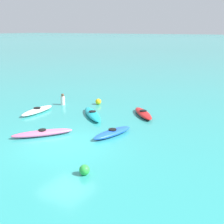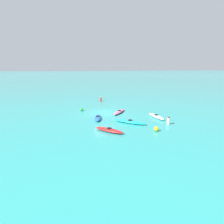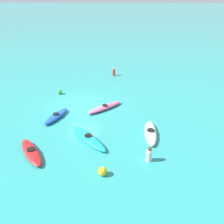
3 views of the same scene
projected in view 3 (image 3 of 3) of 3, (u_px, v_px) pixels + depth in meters
name	position (u px, v px, depth m)	size (l,w,h in m)	color
ground_plane	(83.00, 105.00, 19.06)	(600.00, 600.00, 0.00)	teal
kayak_blue	(56.00, 116.00, 16.98)	(2.83, 1.28, 0.37)	blue
kayak_pink	(105.00, 107.00, 18.31)	(2.95, 2.58, 0.37)	pink
kayak_cyan	(88.00, 138.00, 14.37)	(2.96, 3.10, 0.37)	#19B7C6
kayak_white	(151.00, 133.00, 14.93)	(3.06, 0.95, 0.37)	white
kayak_red	(31.00, 152.00, 13.09)	(2.69, 2.54, 0.37)	red
buoy_yellow	(102.00, 171.00, 11.55)	(0.45, 0.45, 0.45)	yellow
buoy_green	(60.00, 92.00, 21.12)	(0.43, 0.43, 0.43)	green
person_near_shore	(149.00, 155.00, 12.50)	(0.45, 0.45, 0.88)	silver
person_by_kayaks	(114.00, 72.00, 26.00)	(0.45, 0.45, 0.88)	red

